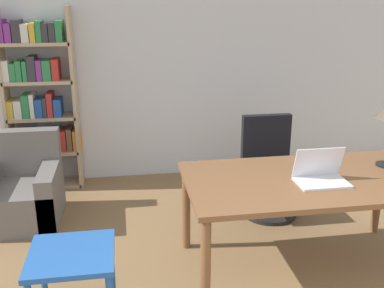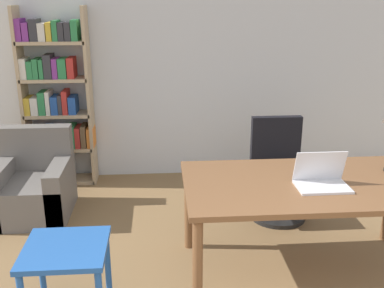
# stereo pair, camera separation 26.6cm
# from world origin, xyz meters

# --- Properties ---
(wall_back) EXTENTS (8.00, 0.06, 2.70)m
(wall_back) POSITION_xyz_m (0.00, 4.53, 1.35)
(wall_back) COLOR silver
(wall_back) RESTS_ON ground_plane
(desk) EXTENTS (1.89, 1.00, 0.77)m
(desk) POSITION_xyz_m (0.48, 2.33, 0.69)
(desk) COLOR brown
(desk) RESTS_ON ground_plane
(laptop) EXTENTS (0.37, 0.25, 0.26)m
(laptop) POSITION_xyz_m (0.52, 2.24, 0.83)
(laptop) COLOR silver
(laptop) RESTS_ON desk
(office_chair) EXTENTS (0.54, 0.54, 0.97)m
(office_chair) POSITION_xyz_m (0.52, 3.34, 0.42)
(office_chair) COLOR black
(office_chair) RESTS_ON ground_plane
(side_table_blue) EXTENTS (0.54, 0.53, 0.54)m
(side_table_blue) POSITION_xyz_m (-1.26, 1.94, 0.45)
(side_table_blue) COLOR #2356A3
(side_table_blue) RESTS_ON ground_plane
(armchair) EXTENTS (0.72, 0.76, 0.84)m
(armchair) POSITION_xyz_m (-1.89, 3.53, 0.27)
(armchair) COLOR #66605B
(armchair) RESTS_ON ground_plane
(bookshelf) EXTENTS (0.76, 0.28, 1.99)m
(bookshelf) POSITION_xyz_m (-1.78, 4.34, 0.93)
(bookshelf) COLOR tan
(bookshelf) RESTS_ON ground_plane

